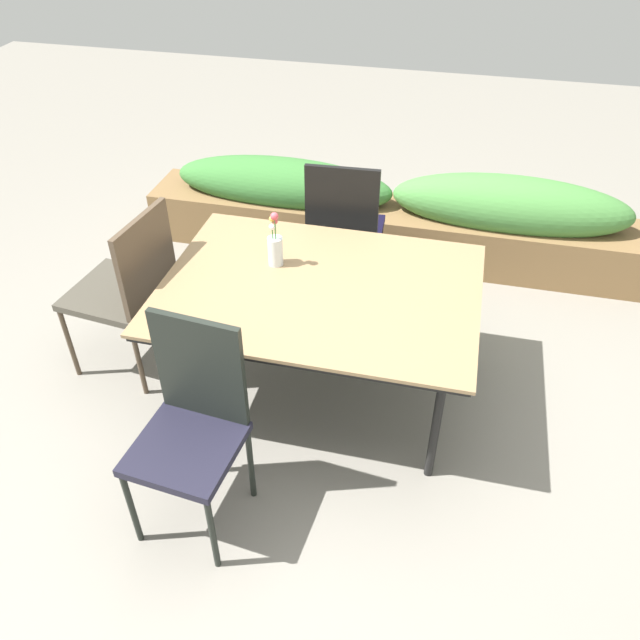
# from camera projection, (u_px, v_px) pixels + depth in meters

# --- Properties ---
(ground_plane) EXTENTS (12.00, 12.00, 0.00)m
(ground_plane) POSITION_uv_depth(u_px,v_px,m) (320.00, 401.00, 3.51)
(ground_plane) COLOR gray
(dining_table) EXTENTS (1.57, 1.15, 0.72)m
(dining_table) POSITION_uv_depth(u_px,v_px,m) (320.00, 293.00, 3.17)
(dining_table) COLOR #8C704C
(dining_table) RESTS_ON ground
(chair_near_left) EXTENTS (0.46, 0.46, 1.02)m
(chair_near_left) POSITION_uv_depth(u_px,v_px,m) (193.00, 419.00, 2.64)
(chair_near_left) COLOR black
(chair_near_left) RESTS_ON ground
(chair_far_side) EXTENTS (0.47, 0.47, 1.02)m
(chair_far_side) POSITION_uv_depth(u_px,v_px,m) (344.00, 226.00, 3.88)
(chair_far_side) COLOR black
(chair_far_side) RESTS_ON ground
(chair_end_left) EXTENTS (0.54, 0.54, 0.99)m
(chair_end_left) POSITION_uv_depth(u_px,v_px,m) (129.00, 284.00, 3.42)
(chair_end_left) COLOR #444036
(chair_end_left) RESTS_ON ground
(flower_vase) EXTENTS (0.08, 0.08, 0.31)m
(flower_vase) POSITION_uv_depth(u_px,v_px,m) (275.00, 247.00, 3.23)
(flower_vase) COLOR silver
(flower_vase) RESTS_ON dining_table
(planter_box) EXTENTS (3.56, 0.48, 0.69)m
(planter_box) POSITION_uv_depth(u_px,v_px,m) (394.00, 214.00, 4.52)
(planter_box) COLOR brown
(planter_box) RESTS_ON ground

